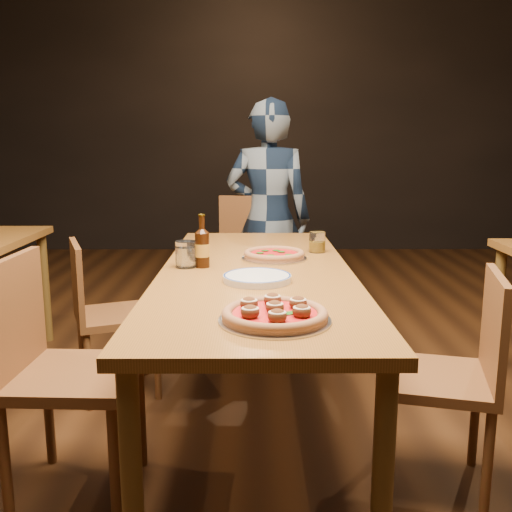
{
  "coord_description": "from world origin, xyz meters",
  "views": [
    {
      "loc": [
        -0.01,
        -2.33,
        1.27
      ],
      "look_at": [
        0.0,
        -0.05,
        0.82
      ],
      "focal_mm": 40.0,
      "sensor_mm": 36.0,
      "label": 1
    }
  ],
  "objects_px": {
    "chair_end": "(250,268)",
    "diner": "(268,219)",
    "plate_stack": "(257,278)",
    "chair_main_sw": "(117,314)",
    "amber_glass": "(317,242)",
    "beer_bottle": "(202,249)",
    "chair_main_nw": "(74,374)",
    "chair_main_e": "(435,376)",
    "table_main": "(256,287)",
    "pizza_meatball": "(275,314)",
    "water_glass": "(186,254)",
    "pizza_margherita": "(274,255)"
  },
  "relations": [
    {
      "from": "chair_main_nw",
      "to": "chair_main_sw",
      "type": "xyz_separation_m",
      "value": [
        -0.06,
        0.87,
        -0.05
      ]
    },
    {
      "from": "pizza_meatball",
      "to": "plate_stack",
      "type": "xyz_separation_m",
      "value": [
        -0.05,
        0.5,
        -0.01
      ]
    },
    {
      "from": "pizza_meatball",
      "to": "pizza_margherita",
      "type": "height_order",
      "value": "pizza_meatball"
    },
    {
      "from": "pizza_meatball",
      "to": "plate_stack",
      "type": "distance_m",
      "value": 0.5
    },
    {
      "from": "chair_main_sw",
      "to": "pizza_margherita",
      "type": "xyz_separation_m",
      "value": [
        0.79,
        -0.22,
        0.35
      ]
    },
    {
      "from": "beer_bottle",
      "to": "amber_glass",
      "type": "relative_size",
      "value": 2.25
    },
    {
      "from": "table_main",
      "to": "amber_glass",
      "type": "xyz_separation_m",
      "value": [
        0.3,
        0.4,
        0.12
      ]
    },
    {
      "from": "chair_main_sw",
      "to": "beer_bottle",
      "type": "height_order",
      "value": "beer_bottle"
    },
    {
      "from": "pizza_meatball",
      "to": "beer_bottle",
      "type": "distance_m",
      "value": 0.81
    },
    {
      "from": "table_main",
      "to": "pizza_meatball",
      "type": "relative_size",
      "value": 5.89
    },
    {
      "from": "water_glass",
      "to": "amber_glass",
      "type": "relative_size",
      "value": 1.14
    },
    {
      "from": "chair_main_sw",
      "to": "water_glass",
      "type": "relative_size",
      "value": 7.39
    },
    {
      "from": "plate_stack",
      "to": "diner",
      "type": "bearing_deg",
      "value": 87.05
    },
    {
      "from": "pizza_margherita",
      "to": "beer_bottle",
      "type": "bearing_deg",
      "value": -150.33
    },
    {
      "from": "table_main",
      "to": "diner",
      "type": "distance_m",
      "value": 1.43
    },
    {
      "from": "chair_main_sw",
      "to": "water_glass",
      "type": "bearing_deg",
      "value": -155.85
    },
    {
      "from": "chair_end",
      "to": "pizza_margherita",
      "type": "bearing_deg",
      "value": -77.28
    },
    {
      "from": "water_glass",
      "to": "chair_main_nw",
      "type": "bearing_deg",
      "value": -126.64
    },
    {
      "from": "chair_main_e",
      "to": "pizza_margherita",
      "type": "xyz_separation_m",
      "value": [
        -0.57,
        0.61,
        0.34
      ]
    },
    {
      "from": "pizza_meatball",
      "to": "pizza_margherita",
      "type": "bearing_deg",
      "value": 88.08
    },
    {
      "from": "chair_main_sw",
      "to": "chair_main_e",
      "type": "height_order",
      "value": "chair_main_e"
    },
    {
      "from": "chair_main_e",
      "to": "chair_end",
      "type": "relative_size",
      "value": 0.89
    },
    {
      "from": "diner",
      "to": "beer_bottle",
      "type": "bearing_deg",
      "value": 85.7
    },
    {
      "from": "chair_main_sw",
      "to": "chair_end",
      "type": "bearing_deg",
      "value": -62.2
    },
    {
      "from": "plate_stack",
      "to": "table_main",
      "type": "bearing_deg",
      "value": 91.1
    },
    {
      "from": "diner",
      "to": "plate_stack",
      "type": "bearing_deg",
      "value": 95.79
    },
    {
      "from": "chair_main_sw",
      "to": "beer_bottle",
      "type": "distance_m",
      "value": 0.75
    },
    {
      "from": "table_main",
      "to": "diner",
      "type": "height_order",
      "value": "diner"
    },
    {
      "from": "water_glass",
      "to": "amber_glass",
      "type": "xyz_separation_m",
      "value": [
        0.6,
        0.34,
        -0.01
      ]
    },
    {
      "from": "beer_bottle",
      "to": "diner",
      "type": "height_order",
      "value": "diner"
    },
    {
      "from": "chair_main_e",
      "to": "pizza_margherita",
      "type": "height_order",
      "value": "chair_main_e"
    },
    {
      "from": "table_main",
      "to": "plate_stack",
      "type": "bearing_deg",
      "value": -88.9
    },
    {
      "from": "table_main",
      "to": "chair_end",
      "type": "bearing_deg",
      "value": 91.65
    },
    {
      "from": "amber_glass",
      "to": "diner",
      "type": "relative_size",
      "value": 0.06
    },
    {
      "from": "table_main",
      "to": "pizza_meatball",
      "type": "height_order",
      "value": "pizza_meatball"
    },
    {
      "from": "chair_end",
      "to": "diner",
      "type": "relative_size",
      "value": 0.62
    },
    {
      "from": "diner",
      "to": "chair_main_nw",
      "type": "bearing_deg",
      "value": 76.88
    },
    {
      "from": "chair_main_sw",
      "to": "chair_end",
      "type": "xyz_separation_m",
      "value": [
        0.67,
        0.79,
        0.07
      ]
    },
    {
      "from": "chair_main_e",
      "to": "amber_glass",
      "type": "xyz_separation_m",
      "value": [
        -0.36,
        0.77,
        0.37
      ]
    },
    {
      "from": "chair_main_sw",
      "to": "amber_glass",
      "type": "bearing_deg",
      "value": -114.82
    },
    {
      "from": "chair_main_nw",
      "to": "diner",
      "type": "distance_m",
      "value": 2.01
    },
    {
      "from": "amber_glass",
      "to": "pizza_meatball",
      "type": "bearing_deg",
      "value": -102.65
    },
    {
      "from": "chair_main_sw",
      "to": "amber_glass",
      "type": "relative_size",
      "value": 8.41
    },
    {
      "from": "chair_main_nw",
      "to": "chair_end",
      "type": "relative_size",
      "value": 0.96
    },
    {
      "from": "chair_end",
      "to": "water_glass",
      "type": "bearing_deg",
      "value": -96.71
    },
    {
      "from": "plate_stack",
      "to": "pizza_meatball",
      "type": "bearing_deg",
      "value": -84.36
    },
    {
      "from": "pizza_margherita",
      "to": "beer_bottle",
      "type": "relative_size",
      "value": 1.35
    },
    {
      "from": "beer_bottle",
      "to": "pizza_meatball",
      "type": "bearing_deg",
      "value": -69.57
    },
    {
      "from": "table_main",
      "to": "pizza_margherita",
      "type": "bearing_deg",
      "value": 70.35
    },
    {
      "from": "chair_main_sw",
      "to": "pizza_meatball",
      "type": "height_order",
      "value": "chair_main_sw"
    }
  ]
}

